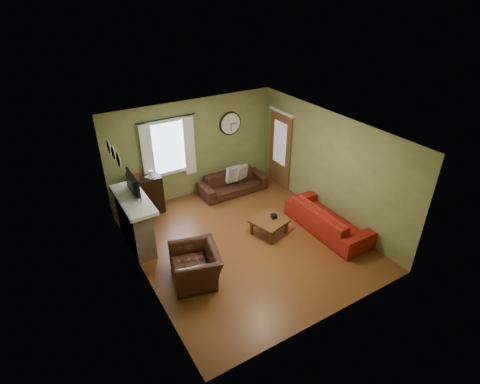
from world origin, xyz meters
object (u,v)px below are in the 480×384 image
sofa_red (328,219)px  armchair (196,265)px  coffee_table (269,227)px  bookshelf (146,197)px  sofa_brown (233,183)px

sofa_red → armchair: bearing=88.3°
coffee_table → bookshelf: bearing=133.0°
bookshelf → sofa_brown: 2.41m
sofa_brown → coffee_table: 2.15m
bookshelf → coffee_table: (2.12, -2.28, -0.30)m
armchair → coffee_table: 2.14m
bookshelf → coffee_table: bearing=-47.0°
bookshelf → coffee_table: size_ratio=1.39×
sofa_red → armchair: size_ratio=2.12×
sofa_brown → sofa_red: bearing=-70.5°
sofa_red → sofa_brown: bearing=19.5°
bookshelf → sofa_brown: (2.40, -0.14, -0.22)m
bookshelf → sofa_brown: size_ratio=0.53×
sofa_brown → armchair: 3.53m
sofa_red → coffee_table: (-1.23, 0.59, -0.13)m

